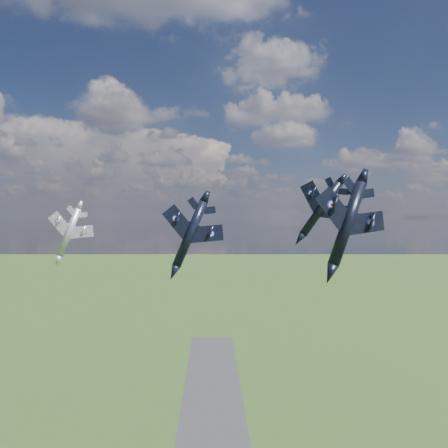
{
  "coord_description": "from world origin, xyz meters",
  "views": [
    {
      "loc": [
        -0.49,
        -56.04,
        84.13
      ],
      "look_at": [
        1.61,
        16.29,
        83.06
      ],
      "focal_mm": 35.0,
      "sensor_mm": 36.0,
      "label": 1
    }
  ],
  "objects_px": {
    "jet_lead_navy": "(190,234)",
    "jet_left_silver": "(69,232)",
    "jet_right_navy": "(347,223)",
    "jet_high_navy": "(321,209)"
  },
  "relations": [
    {
      "from": "jet_lead_navy",
      "to": "jet_left_silver",
      "type": "xyz_separation_m",
      "value": [
        -24.27,
        20.19,
        -0.43
      ]
    },
    {
      "from": "jet_lead_navy",
      "to": "jet_right_navy",
      "type": "height_order",
      "value": "jet_right_navy"
    },
    {
      "from": "jet_right_navy",
      "to": "jet_high_navy",
      "type": "xyz_separation_m",
      "value": [
        3.36,
        27.02,
        2.47
      ]
    },
    {
      "from": "jet_right_navy",
      "to": "jet_left_silver",
      "type": "height_order",
      "value": "jet_right_navy"
    },
    {
      "from": "jet_right_navy",
      "to": "jet_high_navy",
      "type": "relative_size",
      "value": 0.96
    },
    {
      "from": "jet_lead_navy",
      "to": "jet_high_navy",
      "type": "distance_m",
      "value": 31.1
    },
    {
      "from": "jet_lead_navy",
      "to": "jet_left_silver",
      "type": "distance_m",
      "value": 31.57
    },
    {
      "from": "jet_lead_navy",
      "to": "jet_high_navy",
      "type": "height_order",
      "value": "jet_high_navy"
    },
    {
      "from": "jet_high_navy",
      "to": "jet_left_silver",
      "type": "bearing_deg",
      "value": -162.57
    },
    {
      "from": "jet_high_navy",
      "to": "jet_right_navy",
      "type": "bearing_deg",
      "value": -78.23
    }
  ]
}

